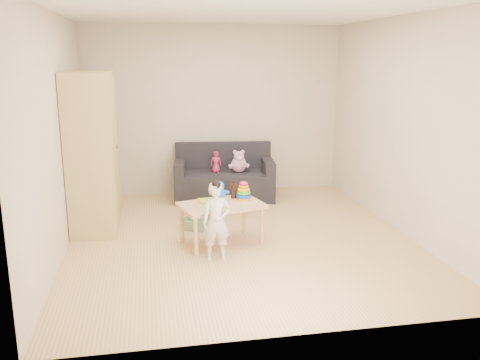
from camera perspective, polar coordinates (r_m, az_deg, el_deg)
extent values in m
plane|color=tan|center=(6.14, -0.04, -6.47)|extent=(4.50, 4.50, 0.00)
plane|color=white|center=(5.79, -0.05, 18.48)|extent=(4.50, 4.50, 0.00)
plane|color=beige|center=(8.03, -2.93, 7.83)|extent=(4.00, 0.00, 4.00)
plane|color=beige|center=(3.67, 6.22, 0.74)|extent=(4.00, 0.00, 4.00)
plane|color=beige|center=(5.82, -19.89, 4.80)|extent=(0.00, 4.50, 4.50)
plane|color=beige|center=(6.48, 17.72, 5.80)|extent=(0.00, 4.50, 4.50)
cube|color=tan|center=(6.55, -16.23, 3.09)|extent=(0.54, 1.08, 1.95)
cube|color=black|center=(7.73, -1.79, -0.61)|extent=(1.55, 0.89, 0.42)
cube|color=#DDA579|center=(5.87, -2.07, -4.94)|extent=(1.04, 0.80, 0.48)
imported|color=silver|center=(5.38, -2.65, -4.79)|extent=(0.32, 0.22, 0.82)
imported|color=#B82255|center=(7.63, -2.72, 2.01)|extent=(0.17, 0.13, 0.32)
cylinder|color=#F6B10C|center=(5.98, 0.41, -2.06)|extent=(0.17, 0.17, 0.02)
cylinder|color=silver|center=(5.95, 0.42, -1.14)|extent=(0.02, 0.02, 0.20)
torus|color=#0E3AED|center=(5.97, 0.42, -1.79)|extent=(0.18, 0.18, 0.04)
torus|color=green|center=(5.96, 0.42, -1.42)|extent=(0.16, 0.16, 0.04)
torus|color=yellow|center=(5.95, 0.42, -1.06)|extent=(0.14, 0.14, 0.04)
torus|color=orange|center=(5.94, 0.42, -0.72)|extent=(0.12, 0.12, 0.04)
torus|color=#F80E46|center=(5.93, 0.42, -0.39)|extent=(0.10, 0.10, 0.03)
cylinder|color=black|center=(6.00, -0.70, -1.28)|extent=(0.07, 0.07, 0.16)
cylinder|color=black|center=(5.98, -0.70, -0.39)|extent=(0.03, 0.03, 0.05)
cylinder|color=black|center=(5.97, -0.70, -0.14)|extent=(0.04, 0.04, 0.01)
cube|color=gold|center=(5.90, -3.62, -2.33)|extent=(0.24, 0.24, 0.02)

